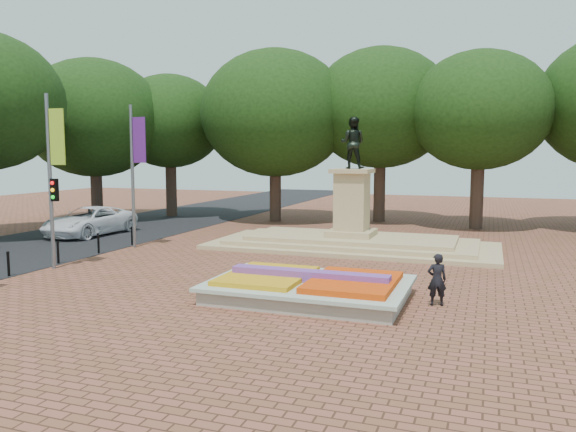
{
  "coord_description": "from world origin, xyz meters",
  "views": [
    {
      "loc": [
        6.37,
        -18.85,
        4.64
      ],
      "look_at": [
        -1.08,
        1.76,
        2.2
      ],
      "focal_mm": 35.0,
      "sensor_mm": 36.0,
      "label": 1
    }
  ],
  "objects_px": {
    "flower_bed": "(310,287)",
    "van": "(90,221)",
    "monument": "(352,230)",
    "pedestrian": "(437,280)"
  },
  "relations": [
    {
      "from": "van",
      "to": "pedestrian",
      "type": "xyz_separation_m",
      "value": [
        20.0,
        -8.65,
        -0.0
      ]
    },
    {
      "from": "monument",
      "to": "van",
      "type": "relative_size",
      "value": 2.4
    },
    {
      "from": "monument",
      "to": "pedestrian",
      "type": "relative_size",
      "value": 8.64
    },
    {
      "from": "flower_bed",
      "to": "van",
      "type": "relative_size",
      "value": 1.08
    },
    {
      "from": "monument",
      "to": "pedestrian",
      "type": "distance_m",
      "value": 10.7
    },
    {
      "from": "monument",
      "to": "pedestrian",
      "type": "bearing_deg",
      "value": -62.51
    },
    {
      "from": "flower_bed",
      "to": "pedestrian",
      "type": "xyz_separation_m",
      "value": [
        3.91,
        0.51,
        0.43
      ]
    },
    {
      "from": "van",
      "to": "pedestrian",
      "type": "distance_m",
      "value": 21.79
    },
    {
      "from": "van",
      "to": "pedestrian",
      "type": "bearing_deg",
      "value": -21.26
    },
    {
      "from": "flower_bed",
      "to": "van",
      "type": "height_order",
      "value": "van"
    }
  ]
}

